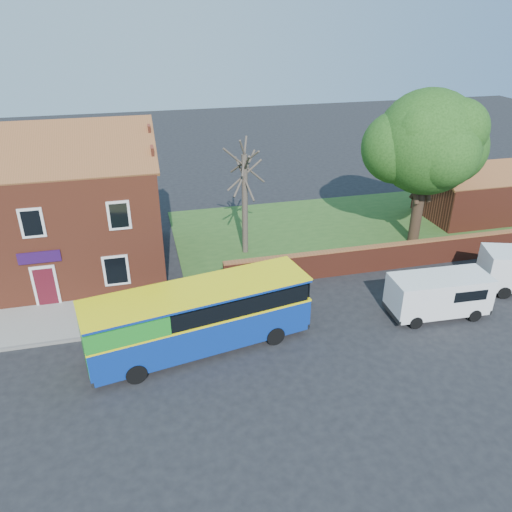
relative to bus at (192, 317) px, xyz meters
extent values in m
plane|color=black|center=(0.27, -2.11, -1.71)|extent=(120.00, 120.00, 0.00)
cube|color=gray|center=(-6.73, 3.64, -1.65)|extent=(18.00, 3.50, 0.12)
cube|color=slate|center=(-6.73, 1.89, -1.64)|extent=(18.00, 0.15, 0.14)
cube|color=#426B28|center=(13.27, 10.89, -1.69)|extent=(26.00, 12.00, 0.04)
cube|color=brown|center=(-6.73, 9.39, 1.54)|extent=(12.00, 8.00, 6.50)
cube|color=brown|center=(-6.73, 7.39, 5.79)|extent=(12.30, 4.08, 2.16)
cube|color=brown|center=(-6.73, 11.39, 5.79)|extent=(12.30, 4.08, 2.16)
cube|color=black|center=(-6.73, 5.36, 2.89)|extent=(1.10, 0.06, 1.50)
cube|color=#4C0F19|center=(-6.73, 5.34, -0.61)|extent=(0.95, 0.04, 2.10)
cube|color=silver|center=(-6.73, 5.36, -0.56)|extent=(1.20, 0.06, 2.30)
cube|color=#290E3F|center=(-6.73, 5.33, 1.09)|extent=(2.00, 0.06, 0.60)
cube|color=maroon|center=(13.27, 4.89, -0.96)|extent=(22.00, 0.30, 1.50)
cube|color=brown|center=(13.27, 4.89, -0.16)|extent=(22.00, 0.38, 0.10)
cube|color=maroon|center=(22.27, 10.89, -0.21)|extent=(8.00, 5.00, 3.00)
cube|color=brown|center=(22.27, 9.64, 1.84)|extent=(8.20, 2.56, 1.24)
cube|color=brown|center=(22.27, 12.14, 1.84)|extent=(8.20, 2.56, 1.24)
cube|color=navy|center=(0.31, 0.06, -0.58)|extent=(10.10, 4.22, 1.56)
cube|color=yellow|center=(0.31, 0.06, 0.20)|extent=(10.12, 4.24, 0.10)
cube|color=black|center=(0.31, 0.06, 0.66)|extent=(9.72, 4.17, 0.78)
cube|color=#1F8F25|center=(-2.87, -0.54, 0.66)|extent=(3.74, 3.07, 0.83)
cube|color=navy|center=(0.31, 0.06, 1.19)|extent=(10.10, 4.22, 0.14)
cube|color=yellow|center=(0.31, 0.06, 1.27)|extent=(10.15, 4.26, 0.06)
cylinder|color=black|center=(-2.56, -1.65, -1.27)|extent=(0.92, 0.44, 0.88)
cylinder|color=black|center=(-2.99, 0.61, -1.27)|extent=(0.92, 0.44, 0.88)
cylinder|color=black|center=(3.61, -0.49, -1.27)|extent=(0.92, 0.44, 0.88)
cylinder|color=black|center=(3.19, 1.76, -1.27)|extent=(0.92, 0.44, 0.88)
cube|color=white|center=(12.04, -0.08, -0.50)|extent=(4.92, 2.15, 1.84)
cube|color=black|center=(14.21, -0.18, -0.21)|extent=(0.15, 1.65, 0.73)
cube|color=black|center=(14.41, -0.19, -1.32)|extent=(0.19, 1.94, 0.23)
cylinder|color=black|center=(10.45, -0.92, -1.39)|extent=(0.65, 0.25, 0.64)
cylinder|color=black|center=(10.53, 0.89, -1.39)|extent=(0.65, 0.25, 0.64)
cylinder|color=black|center=(13.54, -1.06, -1.39)|extent=(0.65, 0.25, 0.64)
cylinder|color=black|center=(13.62, 0.75, -1.39)|extent=(0.65, 0.25, 0.64)
cylinder|color=black|center=(16.36, 0.43, -1.37)|extent=(0.72, 0.42, 0.68)
cylinder|color=black|center=(16.98, 2.27, -1.37)|extent=(0.72, 0.42, 0.68)
cylinder|color=black|center=(15.35, 7.94, 0.29)|extent=(0.70, 0.70, 4.00)
sphere|color=#366F22|center=(15.35, 7.94, 4.81)|extent=(6.26, 6.26, 6.26)
sphere|color=#366F22|center=(17.18, 8.28, 4.29)|extent=(4.52, 4.52, 4.52)
sphere|color=#366F22|center=(13.70, 8.46, 4.46)|extent=(4.35, 4.35, 4.35)
cylinder|color=#4C4238|center=(4.40, 9.04, 1.39)|extent=(0.35, 0.35, 6.20)
cylinder|color=#4C4238|center=(4.40, 9.04, 3.61)|extent=(0.36, 3.03, 2.44)
cylinder|color=#4C4238|center=(4.40, 9.04, 3.39)|extent=(1.58, 2.23, 2.23)
cylinder|color=#4C4238|center=(4.40, 9.04, 3.83)|extent=(2.54, 1.16, 2.47)
camera|label=1|loc=(-1.66, -18.26, 12.07)|focal=35.00mm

